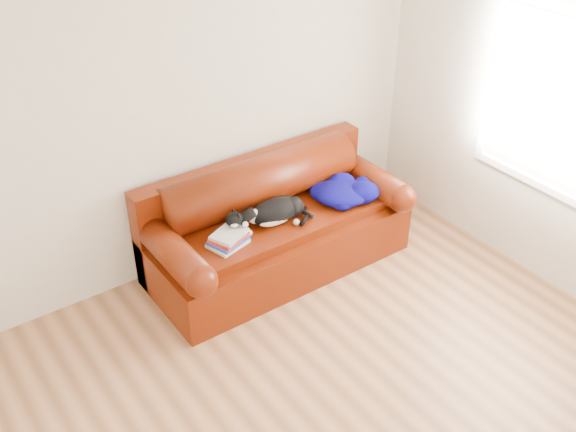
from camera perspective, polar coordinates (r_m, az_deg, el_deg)
name	(u,v)px	position (r m, az deg, el deg)	size (l,w,h in m)	color
ground	(334,414)	(4.48, 3.89, -16.37)	(4.50, 4.50, 0.00)	brown
room_shell	(363,182)	(3.48, 6.34, 2.92)	(4.52, 4.02, 2.61)	beige
sofa_base	(278,242)	(5.48, -0.87, -2.17)	(2.10, 0.90, 0.50)	#3C1002
sofa_back	(260,197)	(5.48, -2.34, 1.63)	(2.10, 1.01, 0.88)	#3C1002
book_stack	(229,239)	(4.99, -5.06, -1.94)	(0.32, 0.28, 0.10)	beige
cat	(276,212)	(5.20, -1.07, 0.38)	(0.62, 0.35, 0.23)	black
blanket	(344,191)	(5.51, 4.73, 2.11)	(0.58, 0.56, 0.17)	#06023F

